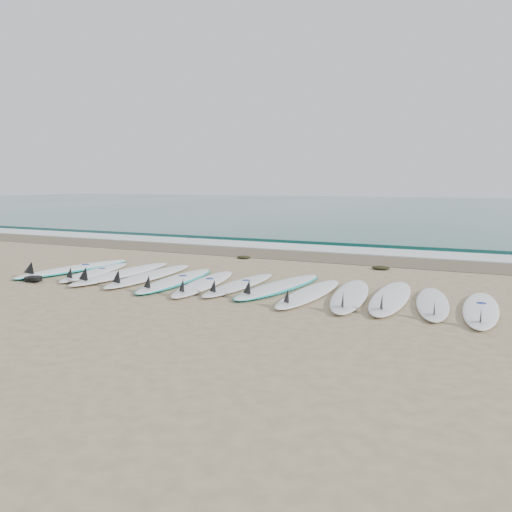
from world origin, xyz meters
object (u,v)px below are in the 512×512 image
at_px(surfboard_0, 73,269).
at_px(surfboard_6, 238,285).
at_px(leash_coil, 34,279).
at_px(surfboard_12, 481,309).

height_order(surfboard_0, surfboard_6, surfboard_0).
bearing_deg(surfboard_0, leash_coil, -73.70).
bearing_deg(leash_coil, surfboard_12, 7.06).
relative_size(surfboard_6, surfboard_12, 1.02).
distance_m(surfboard_0, surfboard_6, 3.95).
distance_m(surfboard_6, leash_coil, 3.94).
relative_size(surfboard_0, surfboard_6, 1.20).
xyz_separation_m(surfboard_12, leash_coil, (-7.76, -0.96, -0.00)).
height_order(surfboard_6, surfboard_12, surfboard_6).
bearing_deg(surfboard_0, surfboard_12, 6.89).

